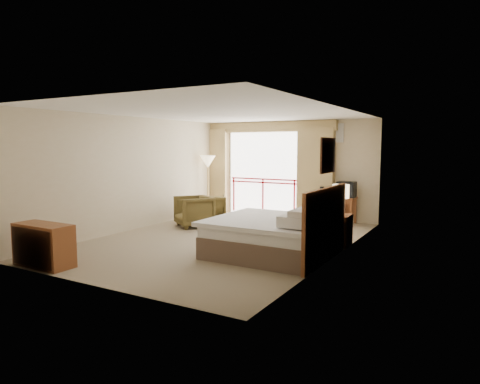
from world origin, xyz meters
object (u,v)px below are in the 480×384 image
Objects in this scene: armchair_far at (212,220)px; floor_lamp at (208,164)px; tv at (346,190)px; bed at (275,235)px; nightstand at (339,230)px; dresser at (43,245)px; desk at (335,202)px; armchair_near at (194,227)px; wastebasket at (313,218)px; side_table at (197,207)px; table_lamp at (341,192)px.

armchair_far is 1.82m from floor_lamp.
tv is at bearing 165.44° from armchair_far.
bed is 1.55m from nightstand.
bed is 4.00m from dresser.
desk is 3.73m from armchair_near.
armchair_near is at bearing -140.86° from desk.
armchair_far is at bearing 160.63° from nightstand.
wastebasket is 0.30× the size of dresser.
side_table reaches higher than wastebasket.
floor_lamp is at bearing 153.92° from nightstand.
floor_lamp is at bearing 149.66° from armchair_near.
floor_lamp is at bearing -171.79° from desk.
side_table is (-0.25, 0.49, 0.41)m from armchair_near.
nightstand is 2.56m from tv.
tv is at bearing 33.03° from wastebasket.
wastebasket is at bearing 120.83° from nightstand.
desk is 7.08m from dresser.
side_table reaches higher than armchair_far.
floor_lamp is (-4.54, 1.96, 0.40)m from table_lamp.
armchair_far is at bearing 163.55° from table_lamp.
side_table is at bearing 40.70° from armchair_far.
table_lamp is 0.55× the size of dresser.
bed is at bearing -89.99° from tv.
bed is 5.13m from floor_lamp.
bed is 3.80m from tv.
table_lamp is at bearing -23.31° from floor_lamp.
nightstand reaches higher than side_table.
floor_lamp is (-0.79, 1.81, 1.49)m from armchair_near.
table_lamp is at bearing 33.78° from armchair_near.
floor_lamp reaches higher than bed.
desk is (-0.86, 2.48, 0.23)m from nightstand.
table_lamp reaches higher than nightstand.
tv is 4.00m from armchair_near.
tv is 1.13m from wastebasket.
bed is 3.81m from desk.
table_lamp is at bearing 59.70° from bed.
side_table is at bearing 87.08° from dresser.
side_table is (-3.14, -1.80, -0.13)m from desk.
floor_lamp reaches higher than table_lamp.
table_lamp is at bearing 87.76° from nightstand.
bed is 4.73× the size of tv.
table_lamp reaches higher than armchair_far.
wastebasket is at bearing 123.75° from table_lamp.
bed is 1.99× the size of desk.
desk is at bearing 74.33° from armchair_near.
dresser is at bearing -55.24° from armchair_near.
wastebasket is at bearing -0.81° from floor_lamp.
desk reaches higher than armchair_far.
wastebasket is (-0.42, -0.52, -0.38)m from desk.
floor_lamp is at bearing 112.40° from side_table.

